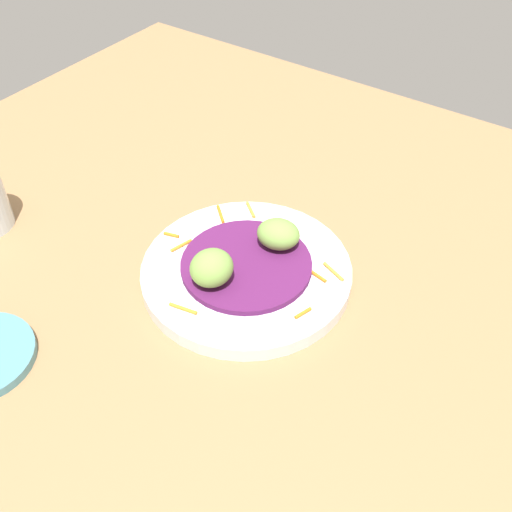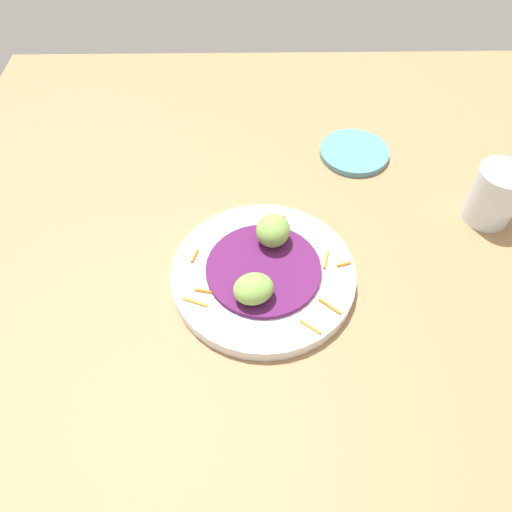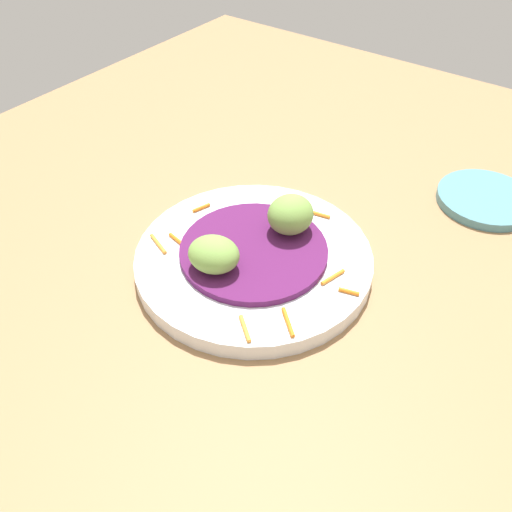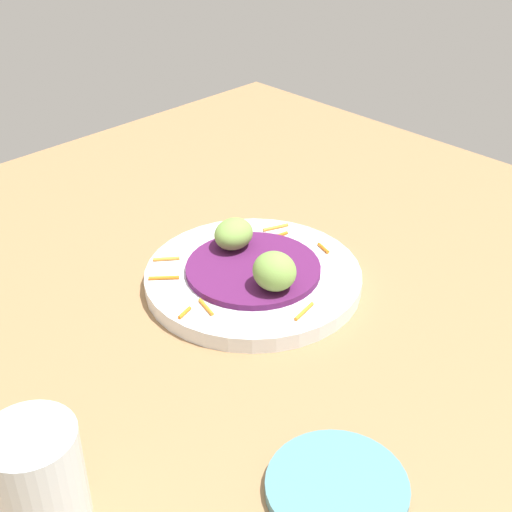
# 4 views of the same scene
# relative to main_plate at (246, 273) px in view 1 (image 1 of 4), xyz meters

# --- Properties ---
(table_surface) EXTENTS (1.10, 1.10, 0.02)m
(table_surface) POSITION_rel_main_plate_xyz_m (0.04, -0.04, -0.02)
(table_surface) COLOR #936D47
(table_surface) RESTS_ON ground
(main_plate) EXTENTS (0.25, 0.25, 0.02)m
(main_plate) POSITION_rel_main_plate_xyz_m (0.00, 0.00, 0.00)
(main_plate) COLOR silver
(main_plate) RESTS_ON table_surface
(cabbage_bed) EXTENTS (0.15, 0.15, 0.01)m
(cabbage_bed) POSITION_rel_main_plate_xyz_m (0.00, 0.00, 0.01)
(cabbage_bed) COLOR #51194C
(cabbage_bed) RESTS_ON main_plate
(carrot_garnish) EXTENTS (0.20, 0.22, 0.00)m
(carrot_garnish) POSITION_rel_main_plate_xyz_m (-0.01, -0.01, 0.01)
(carrot_garnish) COLOR orange
(carrot_garnish) RESTS_ON main_plate
(guac_scoop_left) EXTENTS (0.06, 0.06, 0.03)m
(guac_scoop_left) POSITION_rel_main_plate_xyz_m (-0.05, 0.01, 0.03)
(guac_scoop_left) COLOR #759E47
(guac_scoop_left) RESTS_ON cabbage_bed
(guac_scoop_center) EXTENTS (0.06, 0.06, 0.04)m
(guac_scoop_center) POSITION_rel_main_plate_xyz_m (0.05, -0.01, 0.04)
(guac_scoop_center) COLOR #759E47
(guac_scoop_center) RESTS_ON cabbage_bed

